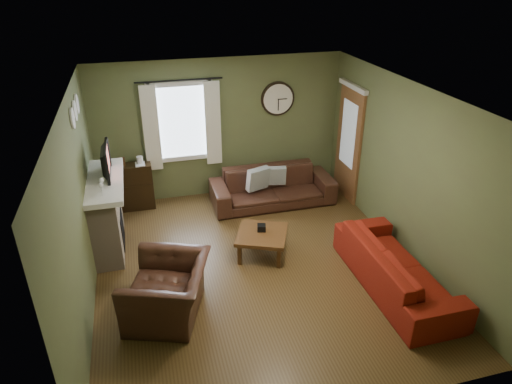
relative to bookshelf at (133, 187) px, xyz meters
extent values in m
cube|color=#4E391C|center=(1.69, -2.36, -0.43)|extent=(4.60, 5.20, 0.00)
cube|color=white|center=(1.69, -2.36, 2.17)|extent=(4.60, 5.20, 0.00)
cube|color=#556038|center=(-0.61, -2.36, 0.87)|extent=(0.00, 5.20, 2.60)
cube|color=#556038|center=(3.99, -2.36, 0.87)|extent=(0.00, 5.20, 2.60)
cube|color=#556038|center=(1.69, 0.24, 0.87)|extent=(4.60, 0.00, 2.60)
cube|color=#556038|center=(1.69, -4.96, 0.87)|extent=(4.60, 0.00, 2.60)
cube|color=tan|center=(-0.41, -1.21, 0.12)|extent=(0.40, 1.40, 1.10)
cube|color=black|center=(-0.22, -1.21, -0.13)|extent=(0.04, 0.60, 0.55)
cube|color=white|center=(-0.38, -1.21, 0.71)|extent=(0.58, 1.60, 0.08)
imported|color=black|center=(-0.36, -1.06, 0.92)|extent=(0.08, 0.60, 0.35)
cube|color=#994C3F|center=(-0.28, -1.06, 0.98)|extent=(0.02, 0.62, 0.36)
cylinder|color=white|center=(-0.59, -1.56, 1.82)|extent=(0.28, 0.28, 0.03)
cylinder|color=white|center=(-0.59, -1.21, 1.82)|extent=(0.28, 0.28, 0.03)
cylinder|color=white|center=(-0.59, -0.86, 1.82)|extent=(0.28, 0.28, 0.03)
cylinder|color=black|center=(0.99, 0.12, 1.84)|extent=(0.03, 0.03, 1.50)
cube|color=silver|center=(0.44, 0.12, 1.02)|extent=(0.28, 0.04, 1.55)
cube|color=silver|center=(1.54, 0.12, 1.02)|extent=(0.28, 0.04, 1.55)
cube|color=brown|center=(3.96, -0.51, 0.62)|extent=(0.05, 0.90, 2.10)
imported|color=#4D2F16|center=(0.09, -0.04, 0.53)|extent=(0.17, 0.23, 0.02)
imported|color=#381F15|center=(2.51, -0.47, -0.10)|extent=(2.26, 0.88, 0.66)
cube|color=gray|center=(2.21, -0.51, 0.12)|extent=(0.44, 0.26, 0.42)
cube|color=gray|center=(2.58, -0.47, 0.12)|extent=(0.37, 0.18, 0.35)
imported|color=maroon|center=(3.43, -3.29, -0.10)|extent=(0.87, 2.23, 0.65)
imported|color=#381F15|center=(0.34, -3.02, -0.07)|extent=(1.28, 1.37, 0.72)
cube|color=black|center=(1.87, -1.99, -0.03)|extent=(0.15, 0.15, 0.10)
camera|label=1|loc=(0.24, -7.74, 3.66)|focal=32.00mm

